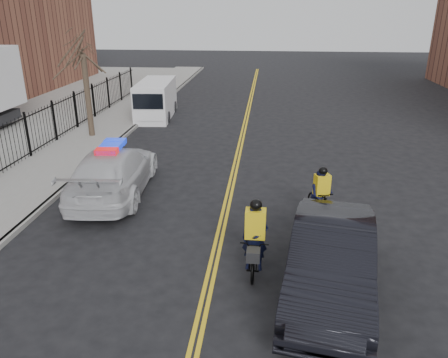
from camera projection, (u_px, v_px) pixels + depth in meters
name	position (u px, v px, depth m)	size (l,w,h in m)	color
ground	(218.00, 243.00, 12.30)	(120.00, 120.00, 0.00)	black
center_line_left	(236.00, 155.00, 19.72)	(0.10, 60.00, 0.01)	yellow
center_line_right	(240.00, 155.00, 19.70)	(0.10, 60.00, 0.01)	yellow
sidewalk	(78.00, 148.00, 20.39)	(3.00, 60.00, 0.15)	gray
curb	(109.00, 149.00, 20.25)	(0.20, 60.00, 0.15)	gray
iron_fence	(45.00, 128.00, 20.19)	(0.12, 28.00, 2.00)	black
street_tree	(84.00, 67.00, 20.99)	(3.20, 3.20, 4.80)	#3D2E24
police_cruiser	(114.00, 171.00, 15.33)	(2.78, 5.92, 1.83)	silver
dark_sedan	(331.00, 260.00, 9.89)	(1.81, 5.20, 1.71)	black
cargo_van	(156.00, 100.00, 26.16)	(2.27, 5.21, 2.13)	white
cyclist_near	(255.00, 245.00, 10.88)	(0.73, 1.97, 1.92)	black
cyclist_far	(321.00, 199.00, 13.52)	(1.02, 1.77, 1.72)	black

